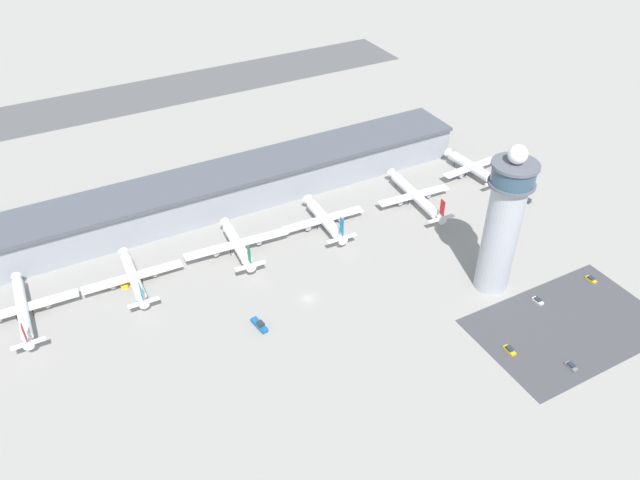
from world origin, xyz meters
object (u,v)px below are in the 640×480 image
airplane_gate_alpha (22,309)px  car_yellow_taxi (509,350)px  service_truck_fuel (126,282)px  car_black_suv (571,366)px  service_truck_catering (523,198)px  service_truck_baggage (260,325)px  airplane_gate_charlie (237,244)px  control_tower (503,223)px  airplane_gate_bravo (133,277)px  airplane_gate_echo (415,195)px  car_navy_sedan (538,301)px  airplane_gate_foxtrot (471,167)px  airplane_gate_delta (324,219)px  car_silver_sedan (591,279)px

airplane_gate_alpha → car_yellow_taxi: airplane_gate_alpha is taller
service_truck_fuel → car_black_suv: 154.19m
airplane_gate_alpha → service_truck_catering: size_ratio=5.48×
service_truck_baggage → airplane_gate_charlie: bearing=77.7°
control_tower → car_black_suv: size_ratio=14.00×
airplane_gate_bravo → service_truck_fuel: size_ratio=5.52×
airplane_gate_echo → car_navy_sedan: 72.33m
service_truck_baggage → airplane_gate_alpha: bearing=148.7°
airplane_gate_foxtrot → car_black_suv: 116.77m
airplane_gate_delta → car_navy_sedan: airplane_gate_delta is taller
car_navy_sedan → car_silver_sedan: (25.44, -0.63, 0.01)m
service_truck_catering → car_silver_sedan: service_truck_catering is taller
airplane_gate_foxtrot → service_truck_catering: 28.38m
airplane_gate_charlie → car_black_suv: bearing=-56.0°
airplane_gate_echo → car_navy_sedan: size_ratio=9.92×
control_tower → airplane_gate_delta: 73.78m
service_truck_baggage → car_navy_sedan: 97.58m
airplane_gate_echo → car_navy_sedan: (1.80, -72.22, -3.63)m
car_silver_sedan → car_yellow_taxi: bearing=-165.9°
airplane_gate_foxtrot → service_truck_baggage: size_ratio=4.17×
airplane_gate_alpha → service_truck_baggage: 80.30m
service_truck_catering → service_truck_fuel: service_truck_fuel is taller
car_navy_sedan → car_silver_sedan: 25.45m
airplane_gate_alpha → car_black_suv: airplane_gate_alpha is taller
airplane_gate_delta → car_black_suv: 107.55m
control_tower → car_navy_sedan: size_ratio=13.38×
airplane_gate_echo → service_truck_baggage: airplane_gate_echo is taller
airplane_gate_bravo → car_navy_sedan: size_ratio=8.51×
service_truck_fuel → car_black_suv: size_ratio=1.61×
car_yellow_taxi → service_truck_catering: bearing=44.5°
airplane_gate_bravo → service_truck_baggage: bearing=-52.9°
airplane_gate_alpha → airplane_gate_charlie: airplane_gate_charlie is taller
airplane_gate_delta → car_yellow_taxi: bearing=-77.5°
service_truck_fuel → car_navy_sedan: (124.92, -78.16, -0.51)m
airplane_gate_echo → car_silver_sedan: 77.86m
airplane_gate_charlie → airplane_gate_alpha: bearing=179.3°
control_tower → service_truck_baggage: bearing=166.4°
airplane_gate_charlie → airplane_gate_delta: size_ratio=1.17×
airplane_gate_echo → car_black_suv: (-10.93, -99.83, -3.62)m
control_tower → car_silver_sedan: bearing=-24.4°
airplane_gate_delta → airplane_gate_alpha: bearing=179.3°
control_tower → airplane_gate_charlie: 97.99m
airplane_gate_alpha → car_yellow_taxi: size_ratio=8.33×
car_yellow_taxi → car_black_suv: 18.85m
service_truck_fuel → car_silver_sedan: 169.76m
airplane_gate_echo → service_truck_fuel: bearing=177.2°
airplane_gate_charlie → car_silver_sedan: (107.70, -76.21, -4.10)m
airplane_gate_foxtrot → service_truck_fuel: bearing=-179.7°
airplane_gate_delta → service_truck_baggage: 61.64m
service_truck_baggage → car_navy_sedan: (91.17, -34.79, -0.38)m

